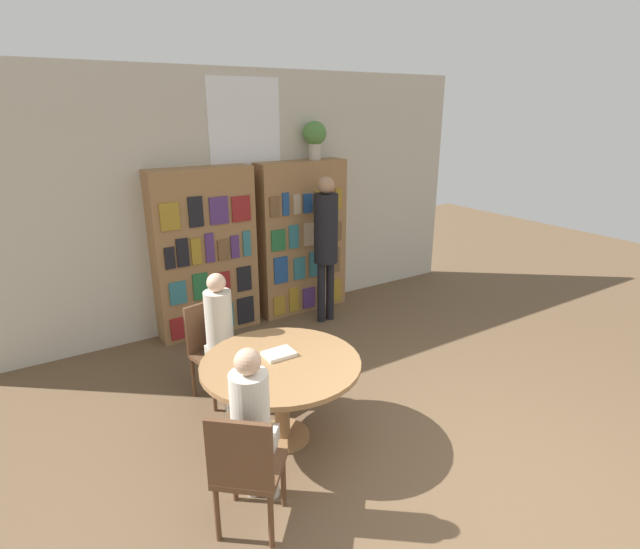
# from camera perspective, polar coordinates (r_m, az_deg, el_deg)

# --- Properties ---
(ground_plane) EXTENTS (16.00, 16.00, 0.00)m
(ground_plane) POSITION_cam_1_polar(r_m,az_deg,el_deg) (3.99, 19.32, -22.88)
(ground_plane) COLOR brown
(wall_back) EXTENTS (6.40, 0.07, 3.00)m
(wall_back) POSITION_cam_1_polar(r_m,az_deg,el_deg) (6.20, -8.31, 8.52)
(wall_back) COLOR beige
(wall_back) RESTS_ON ground_plane
(bookshelf_left) EXTENTS (1.18, 0.34, 1.95)m
(bookshelf_left) POSITION_cam_1_polar(r_m,az_deg,el_deg) (5.91, -12.99, 2.38)
(bookshelf_left) COLOR olive
(bookshelf_left) RESTS_ON ground_plane
(bookshelf_right) EXTENTS (1.18, 0.34, 1.95)m
(bookshelf_right) POSITION_cam_1_polar(r_m,az_deg,el_deg) (6.44, -2.10, 4.18)
(bookshelf_right) COLOR olive
(bookshelf_right) RESTS_ON ground_plane
(flower_vase) EXTENTS (0.29, 0.29, 0.47)m
(flower_vase) POSITION_cam_1_polar(r_m,az_deg,el_deg) (6.36, -0.62, 15.55)
(flower_vase) COLOR #B7AD9E
(flower_vase) RESTS_ON bookshelf_right
(reading_table) EXTENTS (1.25, 1.25, 0.70)m
(reading_table) POSITION_cam_1_polar(r_m,az_deg,el_deg) (3.99, -4.47, -11.24)
(reading_table) COLOR olive
(reading_table) RESTS_ON ground_plane
(chair_near_camera) EXTENTS (0.56, 0.56, 0.89)m
(chair_near_camera) POSITION_cam_1_polar(r_m,az_deg,el_deg) (3.28, -8.46, -20.95)
(chair_near_camera) COLOR brown
(chair_near_camera) RESTS_ON ground_plane
(chair_left_side) EXTENTS (0.48, 0.48, 0.89)m
(chair_left_side) POSITION_cam_1_polar(r_m,az_deg,el_deg) (4.73, -12.21, -7.92)
(chair_left_side) COLOR brown
(chair_left_side) RESTS_ON ground_plane
(seated_reader_left) EXTENTS (0.31, 0.38, 1.23)m
(seated_reader_left) POSITION_cam_1_polar(r_m,az_deg,el_deg) (4.50, -11.06, -6.57)
(seated_reader_left) COLOR beige
(seated_reader_left) RESTS_ON ground_plane
(seated_reader_right) EXTENTS (0.40, 0.40, 1.23)m
(seated_reader_right) POSITION_cam_1_polar(r_m,az_deg,el_deg) (3.31, -7.66, -16.45)
(seated_reader_right) COLOR beige
(seated_reader_right) RESTS_ON ground_plane
(librarian_standing) EXTENTS (0.29, 0.56, 1.81)m
(librarian_standing) POSITION_cam_1_polar(r_m,az_deg,el_deg) (6.02, 0.66, 4.50)
(librarian_standing) COLOR black
(librarian_standing) RESTS_ON ground_plane
(open_book_on_table) EXTENTS (0.24, 0.18, 0.03)m
(open_book_on_table) POSITION_cam_1_polar(r_m,az_deg,el_deg) (4.02, -4.72, -9.02)
(open_book_on_table) COLOR silver
(open_book_on_table) RESTS_ON reading_table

